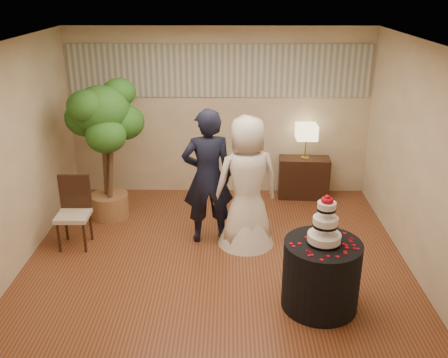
{
  "coord_description": "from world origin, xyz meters",
  "views": [
    {
      "loc": [
        0.17,
        -5.63,
        3.45
      ],
      "look_at": [
        0.1,
        0.4,
        1.05
      ],
      "focal_mm": 40.0,
      "sensor_mm": 36.0,
      "label": 1
    }
  ],
  "objects_px": {
    "groom": "(208,177)",
    "cake_table": "(321,275)",
    "console": "(304,178)",
    "side_chair": "(73,214)",
    "table_lamp": "(306,142)",
    "wedding_cake": "(326,219)",
    "ficus_tree": "(105,151)",
    "bride": "(247,182)"
  },
  "relations": [
    {
      "from": "cake_table",
      "to": "ficus_tree",
      "type": "xyz_separation_m",
      "value": [
        -2.89,
        2.28,
        0.69
      ]
    },
    {
      "from": "bride",
      "to": "wedding_cake",
      "type": "relative_size",
      "value": 3.22
    },
    {
      "from": "bride",
      "to": "console",
      "type": "bearing_deg",
      "value": -139.04
    },
    {
      "from": "bride",
      "to": "table_lamp",
      "type": "xyz_separation_m",
      "value": [
        1.02,
        1.63,
        0.07
      ]
    },
    {
      "from": "wedding_cake",
      "to": "console",
      "type": "height_order",
      "value": "wedding_cake"
    },
    {
      "from": "console",
      "to": "ficus_tree",
      "type": "xyz_separation_m",
      "value": [
        -3.12,
        -0.81,
        0.74
      ]
    },
    {
      "from": "wedding_cake",
      "to": "side_chair",
      "type": "distance_m",
      "value": 3.48
    },
    {
      "from": "table_lamp",
      "to": "console",
      "type": "bearing_deg",
      "value": 0.0
    },
    {
      "from": "groom",
      "to": "cake_table",
      "type": "bearing_deg",
      "value": 122.08
    },
    {
      "from": "console",
      "to": "side_chair",
      "type": "relative_size",
      "value": 0.85
    },
    {
      "from": "groom",
      "to": "console",
      "type": "bearing_deg",
      "value": -143.8
    },
    {
      "from": "cake_table",
      "to": "table_lamp",
      "type": "bearing_deg",
      "value": 85.74
    },
    {
      "from": "groom",
      "to": "side_chair",
      "type": "height_order",
      "value": "groom"
    },
    {
      "from": "cake_table",
      "to": "ficus_tree",
      "type": "height_order",
      "value": "ficus_tree"
    },
    {
      "from": "cake_table",
      "to": "side_chair",
      "type": "bearing_deg",
      "value": 157.11
    },
    {
      "from": "wedding_cake",
      "to": "console",
      "type": "relative_size",
      "value": 0.68
    },
    {
      "from": "cake_table",
      "to": "console",
      "type": "height_order",
      "value": "cake_table"
    },
    {
      "from": "table_lamp",
      "to": "side_chair",
      "type": "relative_size",
      "value": 0.59
    },
    {
      "from": "groom",
      "to": "cake_table",
      "type": "height_order",
      "value": "groom"
    },
    {
      "from": "cake_table",
      "to": "table_lamp",
      "type": "relative_size",
      "value": 1.48
    },
    {
      "from": "groom",
      "to": "ficus_tree",
      "type": "xyz_separation_m",
      "value": [
        -1.57,
        0.73,
        0.13
      ]
    },
    {
      "from": "table_lamp",
      "to": "bride",
      "type": "bearing_deg",
      "value": -122.07
    },
    {
      "from": "console",
      "to": "ficus_tree",
      "type": "distance_m",
      "value": 3.31
    },
    {
      "from": "bride",
      "to": "console",
      "type": "relative_size",
      "value": 2.2
    },
    {
      "from": "bride",
      "to": "ficus_tree",
      "type": "relative_size",
      "value": 0.85
    },
    {
      "from": "cake_table",
      "to": "wedding_cake",
      "type": "xyz_separation_m",
      "value": [
        0.0,
        0.0,
        0.69
      ]
    },
    {
      "from": "bride",
      "to": "cake_table",
      "type": "xyz_separation_m",
      "value": [
        0.79,
        -1.45,
        -0.52
      ]
    },
    {
      "from": "cake_table",
      "to": "side_chair",
      "type": "distance_m",
      "value": 3.43
    },
    {
      "from": "groom",
      "to": "table_lamp",
      "type": "distance_m",
      "value": 2.19
    },
    {
      "from": "groom",
      "to": "side_chair",
      "type": "relative_size",
      "value": 1.94
    },
    {
      "from": "bride",
      "to": "wedding_cake",
      "type": "bearing_deg",
      "value": 101.62
    },
    {
      "from": "groom",
      "to": "table_lamp",
      "type": "relative_size",
      "value": 3.31
    },
    {
      "from": "bride",
      "to": "wedding_cake",
      "type": "height_order",
      "value": "bride"
    },
    {
      "from": "wedding_cake",
      "to": "ficus_tree",
      "type": "xyz_separation_m",
      "value": [
        -2.89,
        2.28,
        -0.0
      ]
    },
    {
      "from": "wedding_cake",
      "to": "side_chair",
      "type": "height_order",
      "value": "wedding_cake"
    },
    {
      "from": "groom",
      "to": "console",
      "type": "relative_size",
      "value": 2.3
    },
    {
      "from": "side_chair",
      "to": "groom",
      "type": "bearing_deg",
      "value": 5.75
    },
    {
      "from": "table_lamp",
      "to": "side_chair",
      "type": "bearing_deg",
      "value": -152.7
    },
    {
      "from": "wedding_cake",
      "to": "console",
      "type": "distance_m",
      "value": 3.18
    },
    {
      "from": "groom",
      "to": "ficus_tree",
      "type": "height_order",
      "value": "ficus_tree"
    },
    {
      "from": "side_chair",
      "to": "bride",
      "type": "bearing_deg",
      "value": 2.0
    },
    {
      "from": "bride",
      "to": "table_lamp",
      "type": "distance_m",
      "value": 1.93
    }
  ]
}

